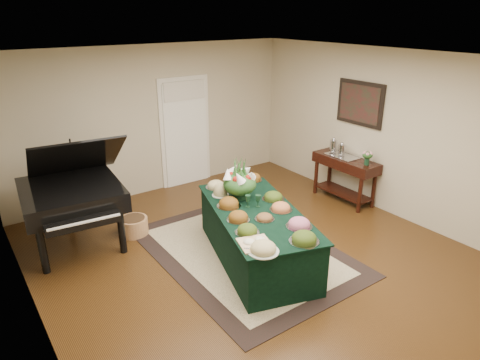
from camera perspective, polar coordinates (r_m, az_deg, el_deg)
ground at (r=6.16m, az=1.64°, el=-9.97°), size 6.00×6.00×0.00m
area_rug at (r=6.23m, az=0.55°, el=-9.45°), size 2.28×3.19×0.01m
kitchen_doorway at (r=8.37m, az=-7.30°, el=6.21°), size 1.05×0.07×2.10m
buffet_table at (r=5.88m, az=2.19°, el=-7.37°), size 1.67×2.45×0.74m
food_platters at (r=5.67m, az=2.07°, el=-3.85°), size 1.51×2.30×0.15m
cutting_board at (r=4.93m, az=1.97°, el=-8.17°), size 0.44×0.44×0.10m
green_goblets at (r=5.79m, az=1.73°, el=-2.80°), size 0.19×0.15×0.18m
floral_centerpiece at (r=5.97m, az=-0.04°, el=0.03°), size 0.49×0.49×0.49m
grand_piano at (r=6.50m, az=-21.47°, el=-1.71°), size 1.56×1.71×1.65m
wicker_basket at (r=6.83m, az=-13.96°, el=-5.99°), size 0.43×0.43×0.27m
mahogany_sideboard at (r=7.84m, az=13.85°, el=1.60°), size 0.45×1.23×0.81m
tea_service at (r=7.87m, az=12.96°, el=4.09°), size 0.34×0.58×0.30m
pink_bouquet at (r=7.47m, az=16.63°, el=3.14°), size 0.19×0.19×0.25m
wall_painting at (r=7.71m, az=15.71°, el=9.81°), size 0.05×0.95×0.75m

